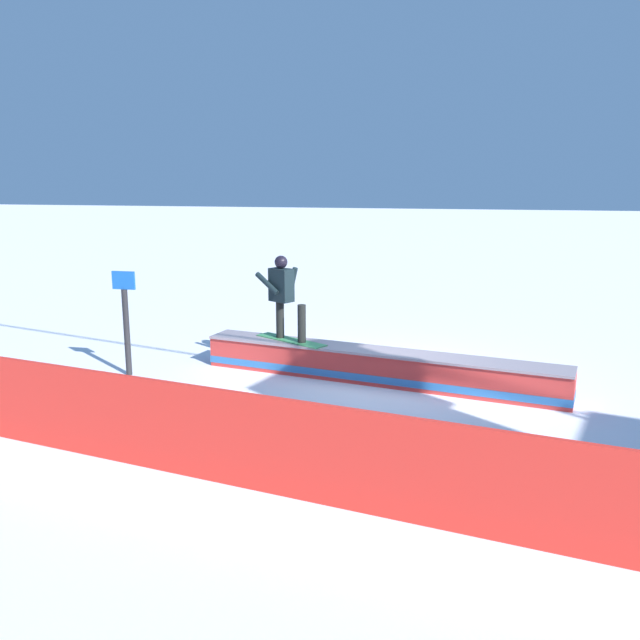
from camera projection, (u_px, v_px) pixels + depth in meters
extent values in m
plane|color=white|center=(377.00, 382.00, 10.95)|extent=(120.00, 120.00, 0.00)
cube|color=red|center=(377.00, 367.00, 10.89)|extent=(6.05, 1.69, 0.50)
cube|color=#2D70B7|center=(377.00, 374.00, 10.92)|extent=(6.06, 1.70, 0.12)
cube|color=gray|center=(378.00, 351.00, 10.84)|extent=(6.06, 1.75, 0.04)
cube|color=#3B8E51|center=(291.00, 340.00, 11.45)|extent=(1.39, 0.96, 0.01)
cylinder|color=black|center=(280.00, 319.00, 11.55)|extent=(0.19, 0.19, 0.64)
cylinder|color=black|center=(302.00, 324.00, 11.21)|extent=(0.19, 0.19, 0.64)
cube|color=black|center=(281.00, 285.00, 11.39)|extent=(0.47, 0.40, 0.57)
sphere|color=black|center=(281.00, 262.00, 11.31)|extent=(0.22, 0.22, 0.22)
cylinder|color=black|center=(267.00, 283.00, 11.38)|extent=(0.50, 0.33, 0.35)
cylinder|color=black|center=(292.00, 283.00, 11.44)|extent=(0.25, 0.20, 0.55)
cube|color=red|center=(320.00, 454.00, 6.78)|extent=(12.48, 2.48, 1.07)
cylinder|color=#262628|center=(127.00, 333.00, 11.18)|extent=(0.10, 0.10, 1.47)
cube|color=blue|center=(124.00, 280.00, 10.99)|extent=(0.40, 0.04, 0.30)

